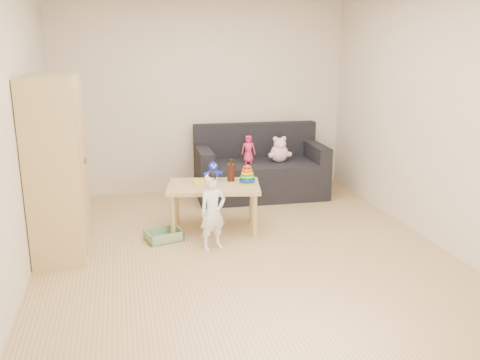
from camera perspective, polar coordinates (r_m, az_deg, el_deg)
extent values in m
plane|color=tan|center=(5.25, 0.10, -7.60)|extent=(4.50, 4.50, 0.00)
plane|color=beige|center=(7.09, -4.17, 9.16)|extent=(4.00, 0.00, 4.00)
plane|color=beige|center=(2.80, 10.85, -0.10)|extent=(4.00, 0.00, 4.00)
plane|color=beige|center=(4.84, -23.68, 5.24)|extent=(0.00, 4.50, 4.50)
plane|color=beige|center=(5.70, 20.22, 6.87)|extent=(0.00, 4.50, 4.50)
cube|color=tan|center=(5.22, -19.85, 1.40)|extent=(0.48, 0.96, 1.74)
cube|color=black|center=(6.91, 2.31, 0.12)|extent=(1.75, 0.92, 0.48)
cube|color=tan|center=(5.65, -2.93, -3.10)|extent=(1.10, 0.81, 0.53)
imported|color=white|center=(5.10, -3.08, -3.71)|extent=(0.33, 0.27, 0.76)
imported|color=#ED2C5D|center=(6.74, 0.95, 3.45)|extent=(0.20, 0.15, 0.37)
cylinder|color=#CCBF0A|center=(5.62, 0.81, -0.29)|extent=(0.17, 0.17, 0.02)
cylinder|color=silver|center=(5.59, 0.82, 0.68)|extent=(0.02, 0.02, 0.20)
torus|color=#0A28AF|center=(5.61, 0.81, 0.00)|extent=(0.18, 0.18, 0.04)
torus|color=green|center=(5.60, 0.82, 0.39)|extent=(0.16, 0.16, 0.04)
torus|color=orange|center=(5.59, 0.82, 0.76)|extent=(0.14, 0.14, 0.04)
torus|color=#CE5C0A|center=(5.58, 0.82, 1.12)|extent=(0.12, 0.12, 0.04)
torus|color=red|center=(5.57, 0.82, 1.47)|extent=(0.10, 0.10, 0.03)
cylinder|color=black|center=(5.70, -1.02, 0.83)|extent=(0.09, 0.09, 0.19)
cylinder|color=black|center=(5.67, -1.02, 1.93)|extent=(0.04, 0.04, 0.05)
cylinder|color=black|center=(5.66, -1.03, 2.25)|extent=(0.05, 0.05, 0.02)
cube|color=yellow|center=(5.68, -4.24, -0.19)|extent=(0.21, 0.21, 0.01)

